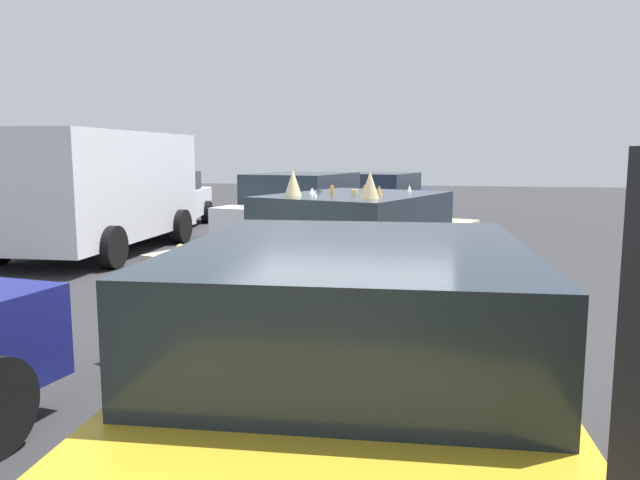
% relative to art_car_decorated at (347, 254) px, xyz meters
% --- Properties ---
extents(ground_plane, '(60.00, 60.00, 0.00)m').
position_rel_art_car_decorated_xyz_m(ground_plane, '(-0.05, 0.02, -0.73)').
color(ground_plane, '#2D2D30').
extents(art_car_decorated, '(4.92, 3.21, 1.72)m').
position_rel_art_car_decorated_xyz_m(art_car_decorated, '(0.00, 0.00, 0.00)').
color(art_car_decorated, beige).
rests_on(art_car_decorated, ground).
extents(parked_van_row_back_far, '(5.07, 2.52, 2.30)m').
position_rel_art_car_decorated_xyz_m(parked_van_row_back_far, '(3.60, 5.43, 0.55)').
color(parked_van_row_back_far, silver).
rests_on(parked_van_row_back_far, ground).
extents(parked_sedan_near_left, '(4.80, 2.60, 1.43)m').
position_rel_art_car_decorated_xyz_m(parked_sedan_near_left, '(7.37, 5.95, -0.02)').
color(parked_sedan_near_left, white).
rests_on(parked_sedan_near_left, ground).
extents(parked_sedan_row_back_center, '(4.76, 2.65, 1.52)m').
position_rel_art_car_decorated_xyz_m(parked_sedan_row_back_center, '(4.88, 1.60, 0.03)').
color(parked_sedan_row_back_center, white).
rests_on(parked_sedan_row_back_center, ground).
extents(parked_sedan_behind_right, '(4.45, 2.72, 1.40)m').
position_rel_art_car_decorated_xyz_m(parked_sedan_behind_right, '(8.50, 0.64, -0.02)').
color(parked_sedan_behind_right, navy).
rests_on(parked_sedan_behind_right, ground).
extents(parked_sedan_far_left, '(4.62, 2.27, 1.47)m').
position_rel_art_car_decorated_xyz_m(parked_sedan_far_left, '(-3.94, -0.68, -0.01)').
color(parked_sedan_far_left, gold).
rests_on(parked_sedan_far_left, ground).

